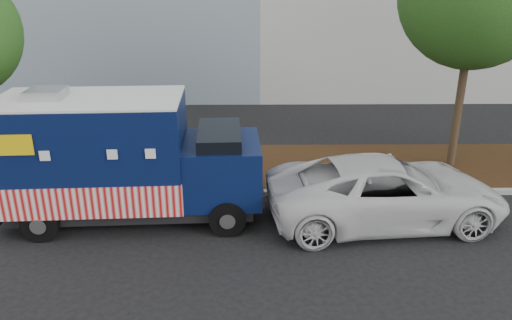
{
  "coord_description": "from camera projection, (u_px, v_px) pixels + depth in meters",
  "views": [
    {
      "loc": [
        1.51,
        -12.08,
        6.29
      ],
      "look_at": [
        1.66,
        0.6,
        1.42
      ],
      "focal_mm": 35.0,
      "sensor_mm": 36.0,
      "label": 1
    }
  ],
  "objects": [
    {
      "name": "ground",
      "position": [
        195.0,
        217.0,
        13.52
      ],
      "size": [
        120.0,
        120.0,
        0.0
      ],
      "primitive_type": "plane",
      "color": "black",
      "rests_on": "ground"
    },
    {
      "name": "sign_post",
      "position": [
        35.0,
        156.0,
        14.48
      ],
      "size": [
        0.06,
        0.06,
        2.4
      ],
      "primitive_type": "cube",
      "color": "#473828",
      "rests_on": "ground"
    },
    {
      "name": "food_truck",
      "position": [
        119.0,
        162.0,
        12.94
      ],
      "size": [
        6.87,
        2.86,
        3.56
      ],
      "rotation": [
        0.0,
        0.0,
        0.05
      ],
      "color": "black",
      "rests_on": "ground"
    },
    {
      "name": "mulch_strip",
      "position": [
        206.0,
        167.0,
        16.76
      ],
      "size": [
        120.0,
        4.0,
        0.15
      ],
      "primitive_type": "cube",
      "color": "black",
      "rests_on": "ground"
    },
    {
      "name": "white_car",
      "position": [
        386.0,
        191.0,
        13.06
      ],
      "size": [
        6.44,
        3.43,
        1.72
      ],
      "primitive_type": "imported",
      "rotation": [
        0.0,
        0.0,
        1.66
      ],
      "color": "silver",
      "rests_on": "ground"
    },
    {
      "name": "curb",
      "position": [
        200.0,
        193.0,
        14.8
      ],
      "size": [
        120.0,
        0.18,
        0.15
      ],
      "primitive_type": "cube",
      "color": "#9E9E99",
      "rests_on": "ground"
    }
  ]
}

